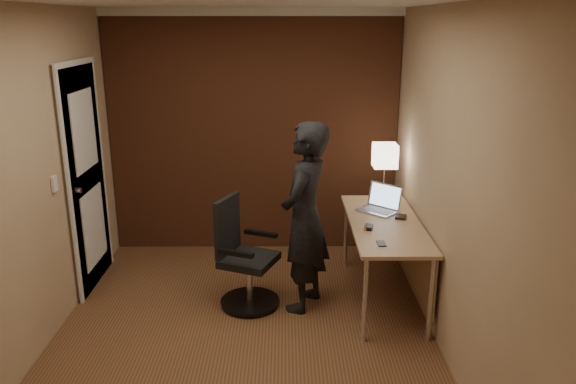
% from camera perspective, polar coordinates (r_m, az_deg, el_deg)
% --- Properties ---
extents(room, '(4.00, 4.00, 4.00)m').
position_cam_1_polar(room, '(5.45, -6.66, 6.24)').
color(room, brown).
rests_on(room, ground).
extents(desk, '(0.60, 1.50, 0.73)m').
position_cam_1_polar(desk, '(4.94, 10.57, -4.36)').
color(desk, tan).
rests_on(desk, ground).
extents(desk_lamp, '(0.22, 0.22, 0.54)m').
position_cam_1_polar(desk_lamp, '(5.40, 9.82, 3.60)').
color(desk_lamp, silver).
rests_on(desk_lamp, desk).
extents(laptop, '(0.42, 0.41, 0.23)m').
position_cam_1_polar(laptop, '(5.14, 9.40, -1.16)').
color(laptop, silver).
rests_on(laptop, desk).
extents(mouse, '(0.09, 0.11, 0.03)m').
position_cam_1_polar(mouse, '(4.68, 8.19, -3.57)').
color(mouse, black).
rests_on(mouse, desk).
extents(phone, '(0.06, 0.12, 0.01)m').
position_cam_1_polar(phone, '(4.39, 9.46, -5.18)').
color(phone, black).
rests_on(phone, desk).
extents(wallet, '(0.12, 0.13, 0.02)m').
position_cam_1_polar(wallet, '(4.98, 11.38, -2.49)').
color(wallet, black).
rests_on(wallet, desk).
extents(office_chair, '(0.55, 0.60, 0.94)m').
position_cam_1_polar(office_chair, '(4.85, -4.60, -6.92)').
color(office_chair, black).
rests_on(office_chair, ground).
extents(person, '(0.58, 0.69, 1.62)m').
position_cam_1_polar(person, '(4.67, 1.71, -2.63)').
color(person, black).
rests_on(person, ground).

